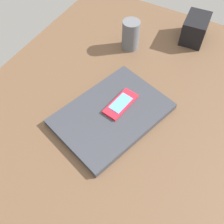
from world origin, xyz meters
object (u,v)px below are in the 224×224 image
Objects in this scene: laptop_closed at (112,114)px; pen_cup at (131,35)px; desk_organizer at (195,29)px; cell_phone_on_laptop at (121,104)px.

laptop_closed is 31.92cm from pen_cup.
desk_organizer is at bearing -173.62° from laptop_closed.
desk_organizer is (-15.52, 18.42, -0.86)cm from pen_cup.
desk_organizer reaches higher than cell_phone_on_laptop.
cell_phone_on_laptop is 43.06cm from desk_organizer.
desk_organizer is at bearing 169.11° from cell_phone_on_laptop.
laptop_closed is at bearing 17.12° from pen_cup.
pen_cup reaches higher than laptop_closed.
pen_cup is (-30.24, -9.31, 4.25)cm from laptop_closed.
pen_cup is 24.11cm from desk_organizer.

